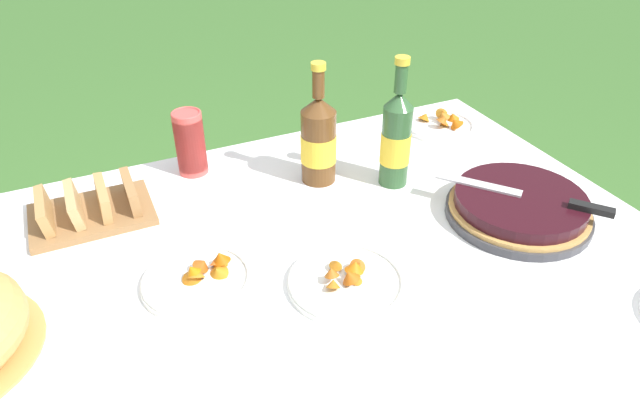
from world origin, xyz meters
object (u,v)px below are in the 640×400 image
at_px(cider_bottle_amber, 319,140).
at_px(berry_tart, 519,207).
at_px(cup_stack, 190,143).
at_px(snack_plate_far, 440,124).
at_px(snack_plate_left, 199,278).
at_px(bread_board, 91,209).
at_px(snack_plate_near, 346,280).
at_px(serving_knife, 536,197).
at_px(cider_bottle_green, 396,139).

bearing_deg(cider_bottle_amber, berry_tart, -44.82).
height_order(berry_tart, cider_bottle_amber, cider_bottle_amber).
relative_size(cup_stack, snack_plate_far, 0.82).
bearing_deg(berry_tart, snack_plate_left, 173.05).
bearing_deg(bread_board, cup_stack, 21.69).
relative_size(cup_stack, bread_board, 0.63).
bearing_deg(snack_plate_near, snack_plate_left, 153.78).
xyz_separation_m(cup_stack, cider_bottle_amber, (0.27, -0.16, 0.03)).
bearing_deg(snack_plate_left, berry_tart, -6.95).
xyz_separation_m(cup_stack, bread_board, (-0.26, -0.10, -0.06)).
distance_m(serving_knife, snack_plate_far, 0.47).
height_order(snack_plate_left, bread_board, bread_board).
distance_m(cup_stack, snack_plate_far, 0.71).
relative_size(serving_knife, snack_plate_far, 1.52).
height_order(snack_plate_near, bread_board, bread_board).
height_order(serving_knife, cider_bottle_green, cider_bottle_green).
relative_size(berry_tart, snack_plate_near, 1.41).
xyz_separation_m(snack_plate_near, snack_plate_far, (0.54, 0.48, 0.00)).
distance_m(berry_tart, cider_bottle_amber, 0.48).
relative_size(berry_tart, cider_bottle_green, 1.00).
bearing_deg(cup_stack, serving_knife, -39.76).
height_order(serving_knife, cup_stack, cup_stack).
xyz_separation_m(cup_stack, cider_bottle_green, (0.43, -0.25, 0.04)).
bearing_deg(cider_bottle_green, snack_plate_far, 35.48).
relative_size(serving_knife, snack_plate_left, 1.44).
distance_m(cup_stack, snack_plate_near, 0.56).
distance_m(cider_bottle_green, cider_bottle_amber, 0.18).
height_order(serving_knife, snack_plate_near, serving_knife).
height_order(serving_knife, snack_plate_far, serving_knife).
bearing_deg(snack_plate_near, bread_board, 133.61).
height_order(snack_plate_near, snack_plate_far, snack_plate_far).
relative_size(cider_bottle_amber, snack_plate_far, 1.49).
relative_size(cider_bottle_amber, snack_plate_left, 1.41).
relative_size(cider_bottle_amber, bread_board, 1.14).
xyz_separation_m(cider_bottle_green, bread_board, (-0.68, 0.15, -0.10)).
distance_m(berry_tart, cider_bottle_green, 0.31).
distance_m(serving_knife, bread_board, 0.97).
xyz_separation_m(berry_tart, serving_knife, (0.02, -0.02, 0.04)).
bearing_deg(bread_board, berry_tart, -24.64).
distance_m(snack_plate_far, bread_board, 0.96).
relative_size(snack_plate_left, bread_board, 0.81).
height_order(cup_stack, snack_plate_left, cup_stack).
relative_size(berry_tart, snack_plate_left, 1.50).
bearing_deg(snack_plate_far, snack_plate_near, -138.72).
bearing_deg(snack_plate_near, serving_knife, 2.06).
bearing_deg(snack_plate_far, cider_bottle_green, -144.52).
bearing_deg(cider_bottle_green, bread_board, 167.54).
xyz_separation_m(cup_stack, snack_plate_near, (0.16, -0.53, -0.07)).
bearing_deg(serving_knife, bread_board, 24.91).
distance_m(cider_bottle_green, snack_plate_near, 0.41).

